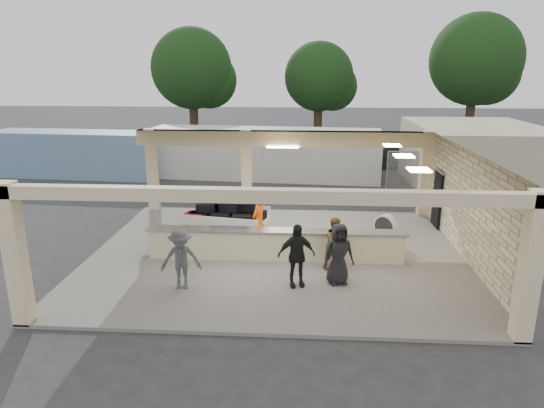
# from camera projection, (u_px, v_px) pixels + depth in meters

# --- Properties ---
(ground) EXTENTS (120.00, 120.00, 0.00)m
(ground) POSITION_uv_depth(u_px,v_px,m) (276.00, 256.00, 15.97)
(ground) COLOR #29292C
(ground) RESTS_ON ground
(pavilion) EXTENTS (12.01, 10.00, 3.55)m
(pavilion) POSITION_uv_depth(u_px,v_px,m) (284.00, 211.00, 16.22)
(pavilion) COLOR #65625D
(pavilion) RESTS_ON ground
(baggage_counter) EXTENTS (8.20, 0.58, 0.98)m
(baggage_counter) POSITION_uv_depth(u_px,v_px,m) (275.00, 244.00, 15.33)
(baggage_counter) COLOR beige
(baggage_counter) RESTS_ON pavilion
(luggage_cart) EXTENTS (3.04, 2.19, 1.62)m
(luggage_cart) POSITION_uv_depth(u_px,v_px,m) (226.00, 215.00, 17.05)
(luggage_cart) COLOR white
(luggage_cart) RESTS_ON pavilion
(drum_fan) EXTENTS (0.80, 0.76, 0.92)m
(drum_fan) POSITION_uv_depth(u_px,v_px,m) (386.00, 227.00, 17.00)
(drum_fan) COLOR white
(drum_fan) RESTS_ON pavilion
(baggage_handler) EXTENTS (0.60, 0.72, 1.72)m
(baggage_handler) POSITION_uv_depth(u_px,v_px,m) (259.00, 221.00, 16.44)
(baggage_handler) COLOR #EF550C
(baggage_handler) RESTS_ON pavilion
(passenger_a) EXTENTS (0.84, 0.71, 1.60)m
(passenger_a) POSITION_uv_depth(u_px,v_px,m) (336.00, 243.00, 14.55)
(passenger_a) COLOR brown
(passenger_a) RESTS_ON pavilion
(passenger_b) EXTENTS (1.12, 0.64, 1.81)m
(passenger_b) POSITION_uv_depth(u_px,v_px,m) (296.00, 255.00, 13.34)
(passenger_b) COLOR black
(passenger_b) RESTS_ON pavilion
(passenger_c) EXTENTS (1.15, 0.58, 1.70)m
(passenger_c) POSITION_uv_depth(u_px,v_px,m) (181.00, 259.00, 13.21)
(passenger_c) COLOR #4A4B4F
(passenger_c) RESTS_ON pavilion
(passenger_d) EXTENTS (0.93, 0.58, 1.76)m
(passenger_d) POSITION_uv_depth(u_px,v_px,m) (339.00, 254.00, 13.52)
(passenger_d) COLOR black
(passenger_d) RESTS_ON pavilion
(car_white_a) EXTENTS (4.75, 2.55, 1.31)m
(car_white_a) POSITION_uv_depth(u_px,v_px,m) (459.00, 164.00, 27.44)
(car_white_a) COLOR silver
(car_white_a) RESTS_ON ground
(car_white_b) EXTENTS (4.35, 2.43, 1.30)m
(car_white_b) POSITION_uv_depth(u_px,v_px,m) (478.00, 161.00, 28.60)
(car_white_b) COLOR silver
(car_white_b) RESTS_ON ground
(car_dark) EXTENTS (4.40, 1.74, 1.44)m
(car_dark) POSITION_uv_depth(u_px,v_px,m) (404.00, 156.00, 29.54)
(car_dark) COLOR black
(car_dark) RESTS_ON ground
(container_white) EXTENTS (12.75, 3.58, 2.73)m
(container_white) POSITION_uv_depth(u_px,v_px,m) (265.00, 154.00, 26.79)
(container_white) COLOR silver
(container_white) RESTS_ON ground
(container_blue) EXTENTS (9.80, 3.00, 2.51)m
(container_blue) POSITION_uv_depth(u_px,v_px,m) (78.00, 154.00, 27.30)
(container_blue) COLOR #7499BA
(container_blue) RESTS_ON ground
(fence) EXTENTS (12.06, 0.06, 2.03)m
(fence) POSITION_uv_depth(u_px,v_px,m) (511.00, 172.00, 23.63)
(fence) COLOR gray
(fence) RESTS_ON ground
(tree_left) EXTENTS (6.60, 6.30, 9.00)m
(tree_left) POSITION_uv_depth(u_px,v_px,m) (196.00, 72.00, 38.10)
(tree_left) COLOR #382619
(tree_left) RESTS_ON ground
(tree_mid) EXTENTS (6.00, 5.60, 8.00)m
(tree_mid) POSITION_uv_depth(u_px,v_px,m) (323.00, 80.00, 39.57)
(tree_mid) COLOR #382619
(tree_mid) RESTS_ON ground
(tree_right) EXTENTS (7.20, 7.00, 10.00)m
(tree_right) POSITION_uv_depth(u_px,v_px,m) (479.00, 64.00, 37.52)
(tree_right) COLOR #382619
(tree_right) RESTS_ON ground
(adjacent_building) EXTENTS (6.00, 8.00, 3.20)m
(adjacent_building) POSITION_uv_depth(u_px,v_px,m) (474.00, 157.00, 24.53)
(adjacent_building) COLOR #C0B899
(adjacent_building) RESTS_ON ground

